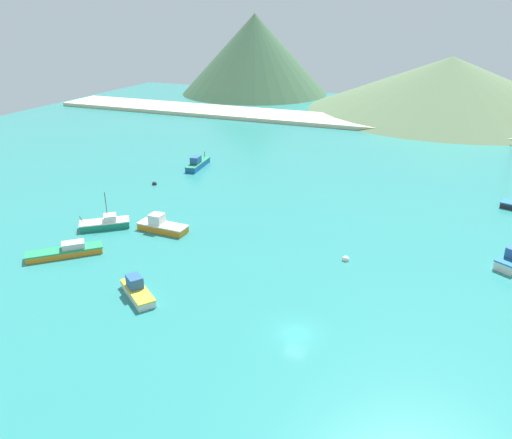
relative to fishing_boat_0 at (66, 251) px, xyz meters
The scene contains 11 objects.
ground 44.23m from the fishing_boat_0, 33.29° to the left, with size 260.00×280.00×0.50m.
fishing_boat_0 is the anchor object (origin of this frame).
fishing_boat_1 46.15m from the fishing_boat_0, 93.62° to the left, with size 3.42×9.75×2.85m.
fishing_boat_4 15.25m from the fishing_boat_0, 57.27° to the left, with size 8.45×3.08×2.76m.
fishing_boat_5 17.09m from the fishing_boat_0, 19.28° to the right, with size 7.09×6.11×2.50m.
fishing_boat_7 10.45m from the fishing_boat_0, 95.33° to the left, with size 7.91×6.99×6.15m.
buoy_0 32.66m from the fishing_boat_0, 99.74° to the left, with size 0.98×0.98×0.98m.
buoy_1 40.65m from the fishing_boat_0, 19.65° to the left, with size 1.01×1.01×1.01m.
beach_strip 112.07m from the fishing_boat_0, 70.74° to the left, with size 247.00×17.43×1.20m, color beige.
hill_west 156.29m from the fishing_boat_0, 101.83° to the left, with size 61.55×61.55×31.79m.
hill_central 146.42m from the fishing_boat_0, 71.66° to the left, with size 96.42×96.42×18.53m.
Camera 1 is at (13.15, -44.49, 33.26)m, focal length 35.07 mm.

